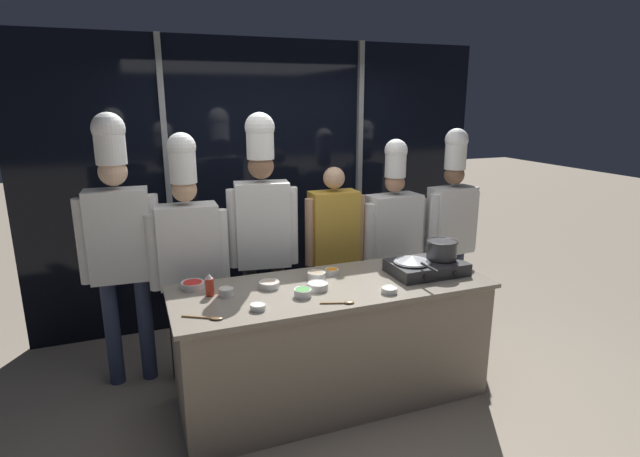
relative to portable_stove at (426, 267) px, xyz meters
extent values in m
plane|color=gray|center=(-0.75, 0.03, -0.94)|extent=(24.00, 24.00, 0.00)
cube|color=black|center=(-0.75, 1.67, 0.41)|extent=(4.47, 0.04, 2.70)
cube|color=gray|center=(-1.70, 1.62, 0.41)|extent=(0.05, 0.05, 2.70)
cube|color=gray|center=(0.20, 1.62, 0.41)|extent=(0.05, 0.05, 2.70)
cube|color=gray|center=(-0.75, 0.03, -0.51)|extent=(2.18, 0.79, 0.86)
cube|color=gray|center=(-0.75, 0.03, -0.07)|extent=(2.25, 0.83, 0.03)
cube|color=#28282B|center=(0.00, 0.00, 0.00)|extent=(0.55, 0.36, 0.09)
cylinder|color=black|center=(-0.13, 0.00, 0.05)|extent=(0.22, 0.22, 0.01)
cylinder|color=black|center=(-0.13, -0.19, 0.00)|extent=(0.03, 0.01, 0.03)
cylinder|color=black|center=(0.13, 0.00, 0.05)|extent=(0.22, 0.22, 0.01)
cylinder|color=black|center=(0.13, -0.19, 0.00)|extent=(0.03, 0.01, 0.03)
cylinder|color=#ADAFB5|center=(-0.13, 0.00, 0.06)|extent=(0.26, 0.26, 0.01)
cone|color=#ADAFB5|center=(-0.13, 0.00, 0.08)|extent=(0.27, 0.27, 0.04)
cylinder|color=black|center=(-0.13, -0.23, 0.09)|extent=(0.02, 0.20, 0.02)
cylinder|color=#333335|center=(0.13, 0.00, 0.12)|extent=(0.22, 0.22, 0.13)
torus|color=#333335|center=(0.13, 0.00, 0.19)|extent=(0.23, 0.23, 0.01)
torus|color=#333335|center=(0.00, 0.00, 0.16)|extent=(0.01, 0.05, 0.05)
torus|color=#333335|center=(0.25, 0.00, 0.16)|extent=(0.01, 0.05, 0.05)
cylinder|color=red|center=(-1.59, 0.15, 0.01)|extent=(0.06, 0.06, 0.12)
cone|color=white|center=(-1.59, 0.15, 0.09)|extent=(0.05, 0.05, 0.03)
cylinder|color=white|center=(-0.88, -0.01, -0.03)|extent=(0.14, 0.14, 0.05)
torus|color=white|center=(-0.88, -0.01, 0.00)|extent=(0.14, 0.14, 0.01)
cylinder|color=white|center=(-0.88, -0.01, -0.02)|extent=(0.12, 0.12, 0.02)
cylinder|color=white|center=(-0.67, 0.24, -0.03)|extent=(0.10, 0.10, 0.04)
torus|color=white|center=(-0.67, 0.24, -0.01)|extent=(0.11, 0.11, 0.01)
cylinder|color=orange|center=(-0.67, 0.24, -0.02)|extent=(0.08, 0.08, 0.02)
cylinder|color=white|center=(-0.81, 0.18, -0.02)|extent=(0.13, 0.13, 0.05)
torus|color=white|center=(-0.81, 0.18, 0.00)|extent=(0.13, 0.13, 0.01)
cylinder|color=#9E896B|center=(-0.81, 0.18, -0.01)|extent=(0.11, 0.11, 0.03)
cylinder|color=white|center=(-1.18, 0.14, -0.03)|extent=(0.14, 0.14, 0.04)
torus|color=white|center=(-1.18, 0.14, -0.01)|extent=(0.14, 0.14, 0.01)
cylinder|color=beige|center=(-1.18, 0.14, -0.02)|extent=(0.11, 0.11, 0.02)
cylinder|color=white|center=(-1.02, -0.09, -0.03)|extent=(0.12, 0.12, 0.05)
torus|color=white|center=(-1.02, -0.09, 0.00)|extent=(0.12, 0.12, 0.01)
cylinder|color=#4C9E47|center=(-1.02, -0.09, -0.01)|extent=(0.10, 0.10, 0.03)
cylinder|color=white|center=(-1.49, 0.10, -0.02)|extent=(0.10, 0.10, 0.05)
torus|color=white|center=(-1.49, 0.10, 0.00)|extent=(0.10, 0.10, 0.01)
cylinder|color=silver|center=(-1.49, 0.10, -0.01)|extent=(0.08, 0.08, 0.03)
cylinder|color=white|center=(-1.35, -0.20, -0.03)|extent=(0.10, 0.10, 0.03)
torus|color=white|center=(-1.35, -0.20, -0.02)|extent=(0.10, 0.10, 0.01)
cylinder|color=silver|center=(-1.35, -0.20, -0.02)|extent=(0.08, 0.08, 0.02)
cylinder|color=white|center=(-0.45, -0.24, -0.03)|extent=(0.11, 0.11, 0.03)
torus|color=white|center=(-0.45, -0.24, -0.02)|extent=(0.11, 0.11, 0.01)
cylinder|color=silver|center=(-0.45, -0.24, -0.02)|extent=(0.09, 0.09, 0.02)
cylinder|color=white|center=(-1.68, 0.32, -0.03)|extent=(0.16, 0.16, 0.04)
torus|color=white|center=(-1.68, 0.32, -0.01)|extent=(0.16, 0.16, 0.01)
cylinder|color=red|center=(-1.68, 0.32, -0.02)|extent=(0.13, 0.13, 0.02)
cube|color=olive|center=(-0.88, -0.27, -0.05)|extent=(0.15, 0.06, 0.01)
ellipsoid|color=olive|center=(-0.78, -0.31, -0.04)|extent=(0.08, 0.06, 0.02)
cube|color=olive|center=(-1.72, -0.17, -0.05)|extent=(0.16, 0.10, 0.01)
ellipsoid|color=olive|center=(-1.61, -0.24, -0.04)|extent=(0.10, 0.09, 0.02)
cylinder|color=#2D3856|center=(-2.00, 0.80, -0.51)|extent=(0.11, 0.11, 0.84)
cylinder|color=#2D3856|center=(-2.25, 0.82, -0.51)|extent=(0.11, 0.11, 0.84)
cube|color=white|center=(-2.13, 0.81, 0.25)|extent=(0.45, 0.25, 0.68)
cylinder|color=white|center=(-1.88, 0.76, 0.23)|extent=(0.09, 0.09, 0.63)
cylinder|color=white|center=(-2.37, 0.79, 0.23)|extent=(0.09, 0.09, 0.63)
sphere|color=beige|center=(-2.13, 0.81, 0.72)|extent=(0.20, 0.20, 0.20)
cylinder|color=white|center=(-2.13, 0.81, 0.90)|extent=(0.21, 0.21, 0.25)
sphere|color=white|center=(-2.13, 0.81, 1.02)|extent=(0.23, 0.23, 0.23)
cylinder|color=#232326|center=(-1.53, 0.71, -0.55)|extent=(0.12, 0.12, 0.77)
cylinder|color=#232326|center=(-1.77, 0.72, -0.55)|extent=(0.12, 0.12, 0.77)
cube|color=white|center=(-1.65, 0.71, 0.15)|extent=(0.46, 0.25, 0.62)
cylinder|color=white|center=(-1.40, 0.67, 0.13)|extent=(0.09, 0.09, 0.57)
cylinder|color=white|center=(-1.90, 0.68, 0.13)|extent=(0.09, 0.09, 0.57)
sphere|color=tan|center=(-1.65, 0.71, 0.57)|extent=(0.18, 0.18, 0.18)
cylinder|color=white|center=(-1.65, 0.71, 0.76)|extent=(0.19, 0.19, 0.26)
sphere|color=white|center=(-1.65, 0.71, 0.89)|extent=(0.21, 0.21, 0.21)
cylinder|color=#4C4C51|center=(-0.94, 0.74, -0.52)|extent=(0.11, 0.11, 0.84)
cylinder|color=#4C4C51|center=(-1.17, 0.77, -0.52)|extent=(0.11, 0.11, 0.84)
cube|color=white|center=(-1.06, 0.75, 0.25)|extent=(0.45, 0.28, 0.68)
cylinder|color=white|center=(-0.83, 0.68, 0.23)|extent=(0.08, 0.08, 0.63)
cylinder|color=white|center=(-1.30, 0.76, 0.23)|extent=(0.08, 0.08, 0.63)
sphere|color=brown|center=(-1.06, 0.75, 0.71)|extent=(0.20, 0.20, 0.20)
cylinder|color=white|center=(-1.06, 0.75, 0.89)|extent=(0.21, 0.21, 0.24)
sphere|color=white|center=(-1.06, 0.75, 1.01)|extent=(0.23, 0.23, 0.23)
cylinder|color=#232326|center=(-0.30, 0.81, -0.55)|extent=(0.11, 0.11, 0.77)
cylinder|color=#232326|center=(-0.53, 0.81, -0.55)|extent=(0.11, 0.11, 0.77)
cube|color=gold|center=(-0.42, 0.81, 0.15)|extent=(0.41, 0.22, 0.63)
cylinder|color=tan|center=(-0.19, 0.78, 0.13)|extent=(0.08, 0.08, 0.58)
cylinder|color=tan|center=(-0.65, 0.78, 0.13)|extent=(0.08, 0.08, 0.58)
sphere|color=tan|center=(-0.42, 0.81, 0.58)|extent=(0.18, 0.18, 0.18)
cylinder|color=#2D3856|center=(0.29, 0.80, -0.57)|extent=(0.12, 0.12, 0.74)
cylinder|color=#2D3856|center=(0.02, 0.78, -0.57)|extent=(0.12, 0.12, 0.74)
cube|color=white|center=(0.16, 0.79, 0.10)|extent=(0.49, 0.28, 0.60)
cylinder|color=white|center=(0.42, 0.78, 0.07)|extent=(0.10, 0.10, 0.55)
cylinder|color=white|center=(-0.11, 0.74, 0.07)|extent=(0.10, 0.10, 0.55)
sphere|color=#A87A5B|center=(0.16, 0.79, 0.51)|extent=(0.18, 0.18, 0.18)
cylinder|color=white|center=(0.16, 0.79, 0.67)|extent=(0.18, 0.18, 0.23)
sphere|color=white|center=(0.16, 0.79, 0.79)|extent=(0.20, 0.20, 0.20)
cylinder|color=#2D3856|center=(0.84, 0.74, -0.56)|extent=(0.11, 0.11, 0.76)
cylinder|color=#2D3856|center=(0.61, 0.71, -0.56)|extent=(0.11, 0.11, 0.76)
cube|color=white|center=(0.73, 0.73, 0.13)|extent=(0.44, 0.26, 0.62)
cylinder|color=white|center=(0.96, 0.71, 0.12)|extent=(0.08, 0.08, 0.57)
cylinder|color=white|center=(0.49, 0.67, 0.12)|extent=(0.08, 0.08, 0.57)
sphere|color=brown|center=(0.73, 0.73, 0.55)|extent=(0.18, 0.18, 0.18)
cylinder|color=white|center=(0.73, 0.73, 0.74)|extent=(0.19, 0.19, 0.26)
sphere|color=white|center=(0.73, 0.73, 0.87)|extent=(0.21, 0.21, 0.21)
camera|label=1|loc=(-2.02, -3.01, 1.23)|focal=28.00mm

